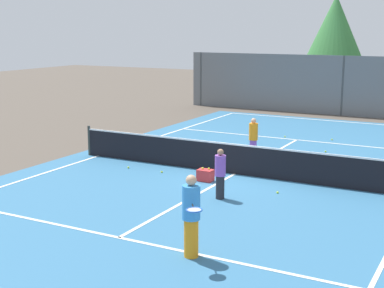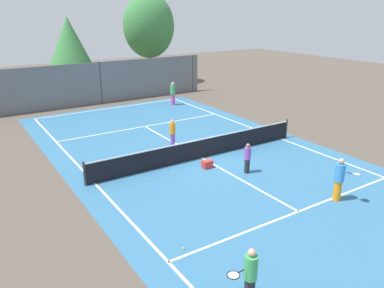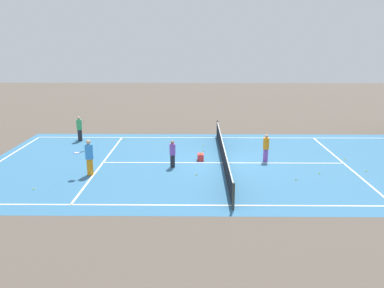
% 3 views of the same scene
% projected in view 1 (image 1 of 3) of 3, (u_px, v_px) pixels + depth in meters
% --- Properties ---
extents(ground_plane, '(80.00, 80.00, 0.00)m').
position_uv_depth(ground_plane, '(235.00, 174.00, 18.19)').
color(ground_plane, brown).
extents(court_surface, '(13.00, 25.00, 0.01)m').
position_uv_depth(court_surface, '(235.00, 174.00, 18.19)').
color(court_surface, teal).
rests_on(court_surface, ground_plane).
extents(tennis_net, '(11.90, 0.10, 1.10)m').
position_uv_depth(tennis_net, '(235.00, 159.00, 18.09)').
color(tennis_net, '#333833').
rests_on(tennis_net, ground_plane).
extents(perimeter_fence, '(18.00, 0.12, 3.20)m').
position_uv_depth(perimeter_fence, '(343.00, 86.00, 29.94)').
color(perimeter_fence, slate).
rests_on(perimeter_fence, ground_plane).
extents(tree_1, '(3.26, 3.26, 6.50)m').
position_uv_depth(tree_1, '(335.00, 27.00, 32.46)').
color(tree_1, brown).
rests_on(tree_1, ground_plane).
extents(player_1, '(0.74, 0.90, 1.75)m').
position_uv_depth(player_1, '(191.00, 215.00, 11.45)').
color(player_1, orange).
rests_on(player_1, ground_plane).
extents(player_3, '(0.30, 0.30, 1.41)m').
position_uv_depth(player_3, '(220.00, 173.00, 15.44)').
color(player_3, '#232328').
rests_on(player_3, ground_plane).
extents(player_4, '(0.32, 0.32, 1.49)m').
position_uv_depth(player_4, '(253.00, 138.00, 20.17)').
color(player_4, purple).
rests_on(player_4, ground_plane).
extents(ball_crate, '(0.47, 0.33, 0.43)m').
position_uv_depth(ball_crate, '(205.00, 175.00, 17.35)').
color(ball_crate, red).
rests_on(ball_crate, ground_plane).
extents(tennis_ball_0, '(0.07, 0.07, 0.07)m').
position_uv_depth(tennis_ball_0, '(162.00, 172.00, 18.34)').
color(tennis_ball_0, '#CCE533').
rests_on(tennis_ball_0, ground_plane).
extents(tennis_ball_1, '(0.07, 0.07, 0.07)m').
position_uv_depth(tennis_ball_1, '(332.00, 140.00, 23.63)').
color(tennis_ball_1, '#CCE533').
rests_on(tennis_ball_1, ground_plane).
extents(tennis_ball_2, '(0.07, 0.07, 0.07)m').
position_uv_depth(tennis_ball_2, '(326.00, 151.00, 21.36)').
color(tennis_ball_2, '#CCE533').
rests_on(tennis_ball_2, ground_plane).
extents(tennis_ball_4, '(0.07, 0.07, 0.07)m').
position_uv_depth(tennis_ball_4, '(128.00, 167.00, 18.93)').
color(tennis_ball_4, '#CCE533').
rests_on(tennis_ball_4, ground_plane).
extents(tennis_ball_5, '(0.07, 0.07, 0.07)m').
position_uv_depth(tennis_ball_5, '(340.00, 161.00, 19.78)').
color(tennis_ball_5, '#CCE533').
rests_on(tennis_ball_5, ground_plane).
extents(tennis_ball_6, '(0.07, 0.07, 0.07)m').
position_uv_depth(tennis_ball_6, '(278.00, 192.00, 16.05)').
color(tennis_ball_6, '#CCE533').
rests_on(tennis_ball_6, ground_plane).
extents(tennis_ball_7, '(0.07, 0.07, 0.07)m').
position_uv_depth(tennis_ball_7, '(285.00, 137.00, 24.25)').
color(tennis_ball_7, '#CCE533').
rests_on(tennis_ball_7, ground_plane).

